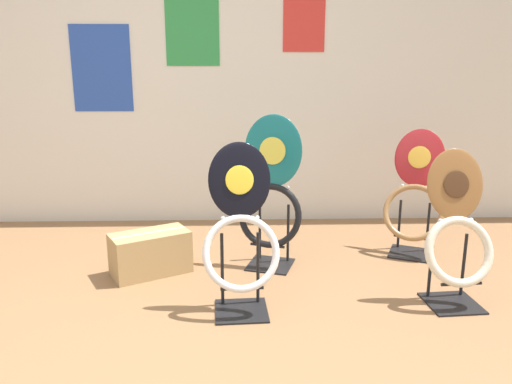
{
  "coord_description": "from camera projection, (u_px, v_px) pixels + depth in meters",
  "views": [
    {
      "loc": [
        0.35,
        -1.77,
        1.28
      ],
      "look_at": [
        0.44,
        1.15,
        0.55
      ],
      "focal_mm": 35.0,
      "sensor_mm": 36.0,
      "label": 1
    }
  ],
  "objects": [
    {
      "name": "toilet_seat_display_jazz_black",
      "position": [
        241.0,
        234.0,
        2.6
      ],
      "size": [
        0.42,
        0.31,
        0.91
      ],
      "color": "black",
      "rests_on": "ground_plane"
    },
    {
      "name": "toilet_seat_display_crimson_swirl",
      "position": [
        415.0,
        199.0,
        3.45
      ],
      "size": [
        0.49,
        0.49,
        0.86
      ],
      "color": "black",
      "rests_on": "ground_plane"
    },
    {
      "name": "toilet_seat_display_woodgrain",
      "position": [
        457.0,
        238.0,
        2.69
      ],
      "size": [
        0.4,
        0.31,
        0.86
      ],
      "color": "black",
      "rests_on": "ground_plane"
    },
    {
      "name": "toilet_seat_display_teal_sax",
      "position": [
        271.0,
        198.0,
        3.21
      ],
      "size": [
        0.45,
        0.35,
        1.0
      ],
      "color": "black",
      "rests_on": "ground_plane"
    },
    {
      "name": "wall_back",
      "position": [
        197.0,
        65.0,
        4.02
      ],
      "size": [
        8.0,
        0.07,
        2.6
      ],
      "color": "silver",
      "rests_on": "ground_plane"
    },
    {
      "name": "storage_box",
      "position": [
        150.0,
        253.0,
        3.16
      ],
      "size": [
        0.54,
        0.44,
        0.27
      ],
      "color": "tan",
      "rests_on": "ground_plane"
    }
  ]
}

